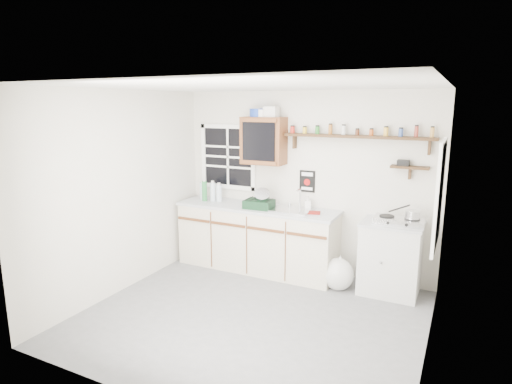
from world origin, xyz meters
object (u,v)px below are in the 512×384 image
right_cabinet (390,258)px  dish_rack (260,202)px  hotplate (399,221)px  upper_cabinet (263,141)px  spice_shelf (357,136)px  main_cabinet (257,238)px

right_cabinet → dish_rack: dish_rack is taller
right_cabinet → hotplate: bearing=-14.6°
right_cabinet → upper_cabinet: 2.26m
spice_shelf → dish_rack: size_ratio=4.80×
main_cabinet → hotplate: bearing=0.2°
spice_shelf → hotplate: size_ratio=3.22×
hotplate → upper_cabinet: bearing=174.1°
main_cabinet → hotplate: size_ratio=3.90×
spice_shelf → hotplate: (0.61, -0.21, -0.98)m
main_cabinet → upper_cabinet: upper_cabinet is taller
upper_cabinet → dish_rack: bearing=-76.0°
upper_cabinet → spice_shelf: upper_cabinet is taller
upper_cabinet → spice_shelf: (1.27, 0.07, 0.10)m
right_cabinet → upper_cabinet: bearing=176.2°
hotplate → main_cabinet: bearing=178.5°
upper_cabinet → hotplate: bearing=-4.2°
right_cabinet → hotplate: size_ratio=1.54×
main_cabinet → spice_shelf: 1.98m
dish_rack → hotplate: dish_rack is taller
main_cabinet → right_cabinet: (1.83, 0.03, -0.01)m
upper_cabinet → spice_shelf: 1.28m
upper_cabinet → right_cabinet: bearing=-3.8°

